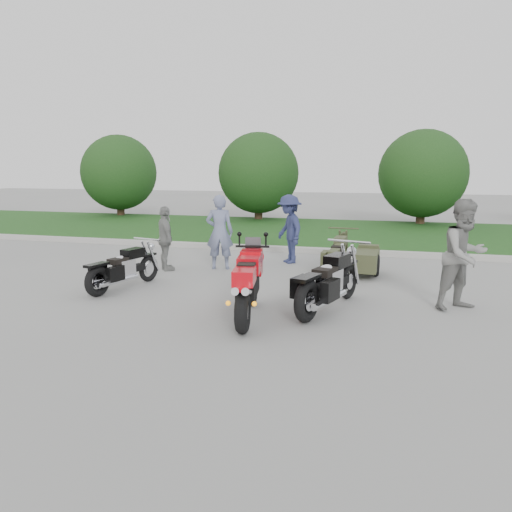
% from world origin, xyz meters
% --- Properties ---
extents(ground, '(80.00, 80.00, 0.00)m').
position_xyz_m(ground, '(0.00, 0.00, 0.00)').
color(ground, '#999893').
rests_on(ground, ground).
extents(curb, '(60.00, 0.30, 0.15)m').
position_xyz_m(curb, '(0.00, 6.00, 0.07)').
color(curb, '#ABA8A1').
rests_on(curb, ground).
extents(grass_strip, '(60.00, 8.00, 0.14)m').
position_xyz_m(grass_strip, '(0.00, 10.15, 0.07)').
color(grass_strip, '#295F20').
rests_on(grass_strip, ground).
extents(tree_far_left, '(3.60, 3.60, 4.00)m').
position_xyz_m(tree_far_left, '(-10.00, 13.50, 2.19)').
color(tree_far_left, '#3F2B1C').
rests_on(tree_far_left, ground).
extents(tree_mid_left, '(3.60, 3.60, 4.00)m').
position_xyz_m(tree_mid_left, '(-3.00, 13.50, 2.19)').
color(tree_mid_left, '#3F2B1C').
rests_on(tree_mid_left, ground).
extents(tree_mid_right, '(3.60, 3.60, 4.00)m').
position_xyz_m(tree_mid_right, '(4.00, 13.50, 2.19)').
color(tree_mid_right, '#3F2B1C').
rests_on(tree_mid_right, ground).
extents(sportbike_red, '(0.64, 2.22, 1.06)m').
position_xyz_m(sportbike_red, '(0.62, -0.66, 0.62)').
color(sportbike_red, black).
rests_on(sportbike_red, ground).
extents(cruiser_left, '(0.62, 2.06, 0.80)m').
position_xyz_m(cruiser_left, '(-2.44, 0.59, 0.41)').
color(cruiser_left, black).
rests_on(cruiser_left, ground).
extents(cruiser_right, '(0.87, 2.39, 0.95)m').
position_xyz_m(cruiser_right, '(1.83, 0.16, 0.48)').
color(cruiser_right, black).
rests_on(cruiser_right, ground).
extents(cruiser_sidecar, '(1.10, 2.17, 0.84)m').
position_xyz_m(cruiser_sidecar, '(2.07, 3.26, 0.39)').
color(cruiser_sidecar, black).
rests_on(cruiser_sidecar, ground).
extents(person_stripe, '(0.75, 0.58, 1.83)m').
position_xyz_m(person_stripe, '(-1.20, 3.12, 0.92)').
color(person_stripe, slate).
rests_on(person_stripe, ground).
extents(person_grey, '(1.20, 1.17, 1.95)m').
position_xyz_m(person_grey, '(4.12, 0.92, 0.98)').
color(person_grey, gray).
rests_on(person_grey, ground).
extents(person_denim, '(1.20, 1.33, 1.79)m').
position_xyz_m(person_denim, '(0.29, 4.34, 0.89)').
color(person_denim, navy).
rests_on(person_denim, ground).
extents(person_back, '(0.87, 0.95, 1.56)m').
position_xyz_m(person_back, '(-2.40, 2.60, 0.78)').
color(person_back, gray).
rests_on(person_back, ground).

